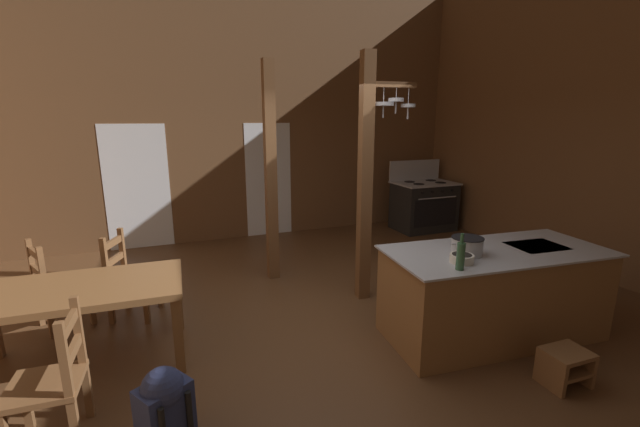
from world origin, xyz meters
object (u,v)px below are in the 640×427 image
at_px(ladderback_chair_by_post, 129,277).
at_px(stove_range, 423,205).
at_px(kitchen_island, 493,293).
at_px(dining_table, 78,296).
at_px(ladderback_chair_at_table_end, 53,381).
at_px(backpack, 164,408).
at_px(stockpot_on_counter, 467,246).
at_px(bottle_tall_on_counter, 461,255).
at_px(ladderback_chair_near_window, 56,286).
at_px(mixing_bowl_on_counter, 462,258).
at_px(step_stool, 565,365).

bearing_deg(ladderback_chair_by_post, stove_range, 19.66).
xyz_separation_m(kitchen_island, dining_table, (-3.73, 0.91, 0.20)).
bearing_deg(ladderback_chair_at_table_end, kitchen_island, 0.36).
bearing_deg(backpack, stockpot_on_counter, 7.91).
bearing_deg(bottle_tall_on_counter, backpack, -177.89).
distance_m(ladderback_chair_at_table_end, stockpot_on_counter, 3.42).
xyz_separation_m(kitchen_island, ladderback_chair_by_post, (-3.39, 1.77, 0.00)).
xyz_separation_m(ladderback_chair_near_window, mixing_bowl_on_counter, (3.51, -1.93, 0.48)).
distance_m(step_stool, backpack, 3.10).
xyz_separation_m(stove_range, backpack, (-4.82, -3.98, -0.17)).
height_order(kitchen_island, dining_table, kitchen_island).
xyz_separation_m(ladderback_chair_at_table_end, backpack, (0.67, -0.35, -0.14)).
xyz_separation_m(stove_range, ladderback_chair_near_window, (-5.82, -1.83, -0.03)).
bearing_deg(dining_table, bottle_tall_on_counter, -21.50).
bearing_deg(dining_table, stockpot_on_counter, -15.11).
distance_m(stove_range, stockpot_on_counter, 4.21).
xyz_separation_m(backpack, bottle_tall_on_counter, (2.39, 0.09, 0.71)).
xyz_separation_m(backpack, stockpot_on_counter, (2.71, 0.38, 0.67)).
bearing_deg(stockpot_on_counter, step_stool, -67.73).
bearing_deg(ladderback_chair_near_window, bottle_tall_on_counter, -31.39).
xyz_separation_m(dining_table, backpack, (0.65, -1.28, -0.34)).
relative_size(ladderback_chair_by_post, bottle_tall_on_counter, 3.01).
distance_m(ladderback_chair_near_window, ladderback_chair_by_post, 0.68).
relative_size(ladderback_chair_near_window, mixing_bowl_on_counter, 4.55).
xyz_separation_m(ladderback_chair_near_window, backpack, (1.00, -2.15, -0.14)).
bearing_deg(step_stool, ladderback_chair_near_window, 147.04).
distance_m(kitchen_island, ladderback_chair_at_table_end, 3.75).
relative_size(ladderback_chair_near_window, ladderback_chair_at_table_end, 1.00).
bearing_deg(ladderback_chair_near_window, stove_range, 17.49).
height_order(stockpot_on_counter, bottle_tall_on_counter, bottle_tall_on_counter).
xyz_separation_m(step_stool, backpack, (-3.06, 0.48, 0.14)).
relative_size(step_stool, backpack, 0.62).
bearing_deg(ladderback_chair_at_table_end, step_stool, -12.55).
distance_m(ladderback_chair_near_window, stockpot_on_counter, 4.14).
bearing_deg(ladderback_chair_by_post, dining_table, -111.01).
relative_size(stove_range, backpack, 2.21).
bearing_deg(step_stool, mixing_bowl_on_counter, 127.65).
distance_m(stove_range, mixing_bowl_on_counter, 4.44).
bearing_deg(dining_table, ladderback_chair_near_window, 111.92).
bearing_deg(dining_table, ladderback_chair_at_table_end, -91.48).
bearing_deg(stockpot_on_counter, mixing_bowl_on_counter, -140.65).
relative_size(kitchen_island, step_stool, 6.09).
xyz_separation_m(stove_range, mixing_bowl_on_counter, (-2.31, -3.76, 0.45)).
bearing_deg(bottle_tall_on_counter, dining_table, 158.50).
bearing_deg(bottle_tall_on_counter, stove_range, 57.97).
bearing_deg(dining_table, kitchen_island, -13.66).
bearing_deg(bottle_tall_on_counter, stockpot_on_counter, 41.90).
relative_size(ladderback_chair_at_table_end, stockpot_on_counter, 2.62).
xyz_separation_m(step_stool, ladderback_chair_by_post, (-3.37, 2.63, 0.27)).
relative_size(dining_table, bottle_tall_on_counter, 5.50).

